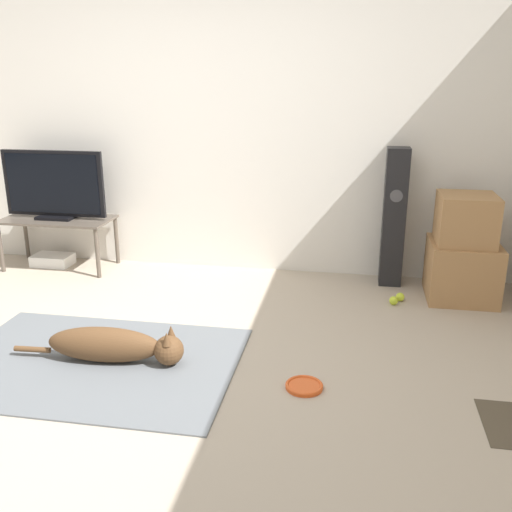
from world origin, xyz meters
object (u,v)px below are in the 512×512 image
tv_stand (58,225)px  tennis_ball_near_speaker (400,297)px  dog (115,345)px  frisbee (304,386)px  cardboard_box_upper (466,219)px  floor_speaker (394,218)px  tennis_ball_by_boxes (394,301)px  cardboard_box_lower (462,270)px  tv (54,186)px  game_console (53,260)px

tv_stand → tennis_ball_near_speaker: (2.95, -0.30, -0.36)m
dog → frisbee: dog is taller
cardboard_box_upper → floor_speaker: size_ratio=0.37×
cardboard_box_upper → tennis_ball_by_boxes: 0.81m
cardboard_box_lower → tv: bearing=177.6°
dog → tennis_ball_by_boxes: bearing=35.9°
game_console → frisbee: bearing=-35.2°
tv_stand → tennis_ball_near_speaker: tv_stand is taller
tennis_ball_by_boxes → cardboard_box_lower: bearing=25.1°
cardboard_box_lower → game_console: size_ratio=1.50×
dog → tv: 2.11m
floor_speaker → tennis_ball_near_speaker: floor_speaker is taller
tennis_ball_by_boxes → game_console: bearing=172.1°
cardboard_box_lower → floor_speaker: bearing=156.0°
dog → tennis_ball_near_speaker: 2.18m
cardboard_box_lower → game_console: cardboard_box_lower is taller
floor_speaker → game_console: (-3.00, -0.05, -0.51)m
cardboard_box_lower → tennis_ball_near_speaker: size_ratio=7.81×
dog → tennis_ball_by_boxes: dog is taller
cardboard_box_upper → tv_stand: (-3.40, 0.16, -0.23)m
floor_speaker → tennis_ball_near_speaker: 0.66m
dog → frisbee: bearing=-4.6°
floor_speaker → dog: bearing=-134.8°
tv → frisbee: bearing=-35.9°
cardboard_box_upper → tv_stand: bearing=177.4°
dog → cardboard_box_upper: (2.19, 1.45, 0.51)m
cardboard_box_lower → tennis_ball_near_speaker: bearing=-161.2°
game_console → cardboard_box_lower: bearing=-2.9°
tennis_ball_by_boxes → tennis_ball_near_speaker: (0.05, 0.08, 0.00)m
dog → floor_speaker: size_ratio=0.94×
tennis_ball_near_speaker → tv: bearing=174.2°
game_console → tv_stand: bearing=-18.5°
tv_stand → tv: size_ratio=1.05×
tv_stand → cardboard_box_lower: bearing=-2.4°
cardboard_box_upper → floor_speaker: (-0.51, 0.25, -0.07)m
cardboard_box_upper → dog: bearing=-146.5°
cardboard_box_lower → tv: (-3.41, 0.15, 0.52)m
tv_stand → floor_speaker: bearing=1.8°
game_console → floor_speaker: bearing=1.0°
cardboard_box_upper → tennis_ball_near_speaker: cardboard_box_upper is taller
dog → tv_stand: bearing=126.9°
cardboard_box_lower → tennis_ball_near_speaker: (-0.46, -0.16, -0.19)m
frisbee → tennis_ball_near_speaker: (0.60, 1.40, 0.02)m
dog → tennis_ball_by_boxes: (1.69, 1.22, -0.08)m
floor_speaker → game_console: size_ratio=3.25×
cardboard_box_lower → tv_stand: bearing=177.6°
tv_stand → tennis_ball_by_boxes: (2.90, -0.38, -0.36)m
tv_stand → tennis_ball_by_boxes: size_ratio=14.52×
tennis_ball_by_boxes → tennis_ball_near_speaker: same height
floor_speaker → cardboard_box_lower: bearing=-24.0°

